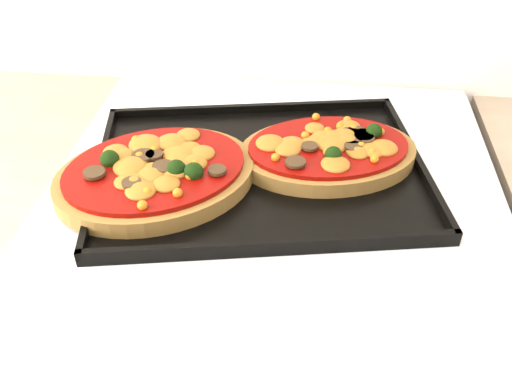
# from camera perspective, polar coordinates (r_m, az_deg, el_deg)

# --- Properties ---
(baking_tray) EXTENTS (0.48, 0.39, 0.02)m
(baking_tray) POSITION_cam_1_polar(r_m,az_deg,el_deg) (0.75, 0.43, 2.42)
(baking_tray) COLOR black
(baking_tray) RESTS_ON stove
(pizza_left) EXTENTS (0.32, 0.30, 0.04)m
(pizza_left) POSITION_cam_1_polar(r_m,az_deg,el_deg) (0.73, -10.03, 1.92)
(pizza_left) COLOR #9C6935
(pizza_left) RESTS_ON baking_tray
(pizza_right) EXTENTS (0.27, 0.22, 0.03)m
(pizza_right) POSITION_cam_1_polar(r_m,az_deg,el_deg) (0.77, 7.20, 4.16)
(pizza_right) COLOR #9C6935
(pizza_right) RESTS_ON baking_tray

